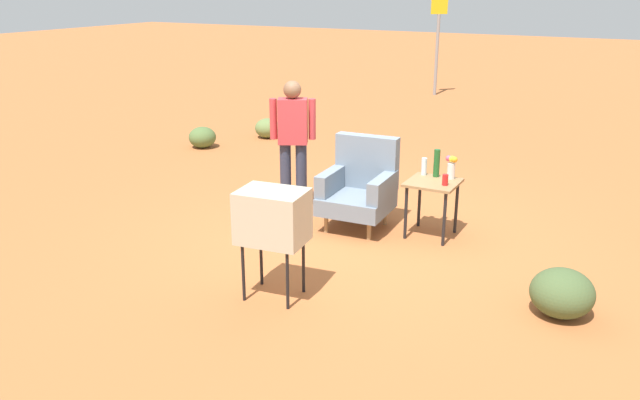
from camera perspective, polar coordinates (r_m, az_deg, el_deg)
name	(u,v)px	position (r m, az deg, el deg)	size (l,w,h in m)	color
ground_plane	(356,234)	(7.54, 3.21, -2.98)	(60.00, 60.00, 0.00)	#AD6033
armchair	(360,186)	(7.62, 3.52, 1.24)	(0.81, 0.82, 1.06)	#937047
side_table	(433,190)	(7.40, 9.88, 0.90)	(0.56, 0.56, 0.65)	black
tv_on_stand	(273,217)	(5.81, -4.19, -1.51)	(0.65, 0.50, 1.03)	black
person_standing	(293,137)	(8.10, -2.40, 5.55)	(0.52, 0.36, 1.64)	#2D3347
road_sign	(438,40)	(16.94, 10.31, 13.71)	(0.33, 0.33, 2.44)	gray
bottle_short_clear	(424,166)	(7.58, 9.15, 2.93)	(0.06, 0.06, 0.20)	silver
soda_can_red	(445,180)	(7.24, 10.96, 1.76)	(0.07, 0.07, 0.12)	red
bottle_wine_green	(437,163)	(7.52, 10.23, 3.22)	(0.07, 0.07, 0.32)	#1E5623
flower_vase	(451,166)	(7.48, 11.48, 2.95)	(0.15, 0.10, 0.27)	silver
shrub_near	(562,293)	(6.06, 20.54, -7.66)	(0.55, 0.55, 0.43)	#475B33
shrub_far	(202,137)	(11.58, -10.31, 5.46)	(0.47, 0.47, 0.37)	#516B38
shrub_lone	(268,128)	(12.17, -4.64, 6.33)	(0.47, 0.47, 0.36)	olive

